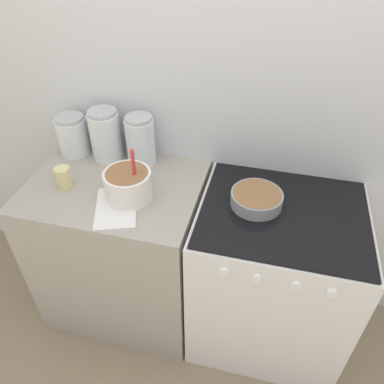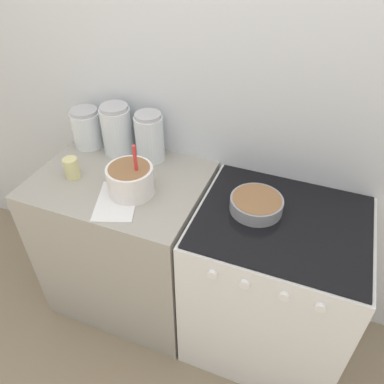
{
  "view_description": "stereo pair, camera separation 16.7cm",
  "coord_description": "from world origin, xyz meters",
  "px_view_note": "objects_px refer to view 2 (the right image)",
  "views": [
    {
      "loc": [
        0.3,
        -0.97,
        2.0
      ],
      "look_at": [
        -0.02,
        0.3,
        0.95
      ],
      "focal_mm": 35.0,
      "sensor_mm": 36.0,
      "label": 1
    },
    {
      "loc": [
        0.45,
        -0.92,
        2.0
      ],
      "look_at": [
        -0.02,
        0.3,
        0.95
      ],
      "focal_mm": 35.0,
      "sensor_mm": 36.0,
      "label": 2
    }
  ],
  "objects_px": {
    "storage_jar_middle": "(117,133)",
    "stove": "(270,285)",
    "storage_jar_right": "(150,140)",
    "storage_jar_left": "(87,130)",
    "mixing_bowl": "(130,179)",
    "baking_pan": "(256,204)",
    "tin_can": "(72,168)"
  },
  "relations": [
    {
      "from": "mixing_bowl",
      "to": "baking_pan",
      "type": "bearing_deg",
      "value": 8.96
    },
    {
      "from": "stove",
      "to": "storage_jar_left",
      "type": "distance_m",
      "value": 1.26
    },
    {
      "from": "tin_can",
      "to": "baking_pan",
      "type": "bearing_deg",
      "value": 5.65
    },
    {
      "from": "stove",
      "to": "storage_jar_right",
      "type": "xyz_separation_m",
      "value": [
        -0.74,
        0.22,
        0.56
      ]
    },
    {
      "from": "stove",
      "to": "tin_can",
      "type": "relative_size",
      "value": 8.55
    },
    {
      "from": "storage_jar_left",
      "to": "mixing_bowl",
      "type": "bearing_deg",
      "value": -34.44
    },
    {
      "from": "storage_jar_left",
      "to": "storage_jar_middle",
      "type": "distance_m",
      "value": 0.19
    },
    {
      "from": "mixing_bowl",
      "to": "storage_jar_middle",
      "type": "height_order",
      "value": "storage_jar_middle"
    },
    {
      "from": "mixing_bowl",
      "to": "tin_can",
      "type": "relative_size",
      "value": 2.5
    },
    {
      "from": "mixing_bowl",
      "to": "baking_pan",
      "type": "height_order",
      "value": "mixing_bowl"
    },
    {
      "from": "storage_jar_middle",
      "to": "stove",
      "type": "bearing_deg",
      "value": -13.3
    },
    {
      "from": "storage_jar_left",
      "to": "stove",
      "type": "bearing_deg",
      "value": -11.12
    },
    {
      "from": "stove",
      "to": "baking_pan",
      "type": "height_order",
      "value": "baking_pan"
    },
    {
      "from": "storage_jar_right",
      "to": "storage_jar_left",
      "type": "bearing_deg",
      "value": 180.0
    },
    {
      "from": "mixing_bowl",
      "to": "storage_jar_middle",
      "type": "bearing_deg",
      "value": 128.71
    },
    {
      "from": "mixing_bowl",
      "to": "tin_can",
      "type": "xyz_separation_m",
      "value": [
        -0.33,
        0.0,
        -0.03
      ]
    },
    {
      "from": "storage_jar_middle",
      "to": "storage_jar_right",
      "type": "xyz_separation_m",
      "value": [
        0.19,
        -0.0,
        -0.0
      ]
    },
    {
      "from": "baking_pan",
      "to": "storage_jar_left",
      "type": "distance_m",
      "value": 1.01
    },
    {
      "from": "mixing_bowl",
      "to": "storage_jar_left",
      "type": "height_order",
      "value": "mixing_bowl"
    },
    {
      "from": "stove",
      "to": "storage_jar_middle",
      "type": "height_order",
      "value": "storage_jar_middle"
    },
    {
      "from": "mixing_bowl",
      "to": "baking_pan",
      "type": "relative_size",
      "value": 1.13
    },
    {
      "from": "baking_pan",
      "to": "tin_can",
      "type": "bearing_deg",
      "value": -174.35
    },
    {
      "from": "baking_pan",
      "to": "storage_jar_right",
      "type": "xyz_separation_m",
      "value": [
        -0.61,
        0.2,
        0.08
      ]
    },
    {
      "from": "mixing_bowl",
      "to": "storage_jar_middle",
      "type": "distance_m",
      "value": 0.37
    },
    {
      "from": "stove",
      "to": "baking_pan",
      "type": "distance_m",
      "value": 0.5
    },
    {
      "from": "mixing_bowl",
      "to": "storage_jar_left",
      "type": "xyz_separation_m",
      "value": [
        -0.42,
        0.29,
        0.01
      ]
    },
    {
      "from": "stove",
      "to": "mixing_bowl",
      "type": "relative_size",
      "value": 3.42
    },
    {
      "from": "stove",
      "to": "baking_pan",
      "type": "bearing_deg",
      "value": 170.36
    },
    {
      "from": "mixing_bowl",
      "to": "storage_jar_right",
      "type": "height_order",
      "value": "mixing_bowl"
    },
    {
      "from": "baking_pan",
      "to": "storage_jar_left",
      "type": "height_order",
      "value": "storage_jar_left"
    },
    {
      "from": "baking_pan",
      "to": "tin_can",
      "type": "height_order",
      "value": "tin_can"
    },
    {
      "from": "tin_can",
      "to": "mixing_bowl",
      "type": "bearing_deg",
      "value": -0.2
    }
  ]
}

